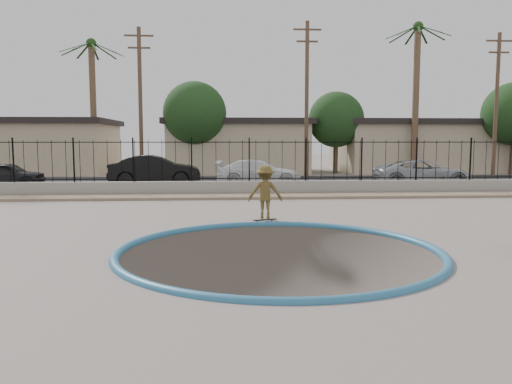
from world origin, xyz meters
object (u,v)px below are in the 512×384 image
object	(u,v)px
car_b	(155,170)
skateboard	(265,220)
car_a	(8,174)
car_d	(423,173)
car_c	(259,172)
skater	(265,195)

from	to	relation	value
car_b	skateboard	bearing A→B (deg)	-161.25
car_b	car_a	bearing A→B (deg)	87.17
skateboard	car_d	size ratio (longest dim) A/B	0.15
skateboard	car_b	distance (m)	12.93
car_c	car_d	bearing A→B (deg)	-97.02
skater	car_b	world-z (taller)	car_b
car_b	car_d	xyz separation A→B (m)	(13.79, -1.60, -0.11)
car_c	car_d	distance (m)	8.49
car_a	car_b	size ratio (longest dim) A/B	0.76
car_b	car_c	xyz separation A→B (m)	(5.45, 0.00, -0.13)
car_a	car_d	xyz separation A→B (m)	(21.30, -1.60, 0.06)
skater	car_a	bearing A→B (deg)	-40.28
car_b	car_d	world-z (taller)	car_b
skateboard	car_c	size ratio (longest dim) A/B	0.17
skateboard	car_b	size ratio (longest dim) A/B	0.16
car_b	car_d	distance (m)	13.88
car_b	car_d	size ratio (longest dim) A/B	0.98
skateboard	car_c	xyz separation A→B (m)	(0.70, 12.00, 0.64)
skater	skateboard	bearing A→B (deg)	93.52
skateboard	car_a	bearing A→B (deg)	114.86
car_a	car_d	bearing A→B (deg)	-94.75
car_c	car_b	bearing A→B (deg)	93.84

